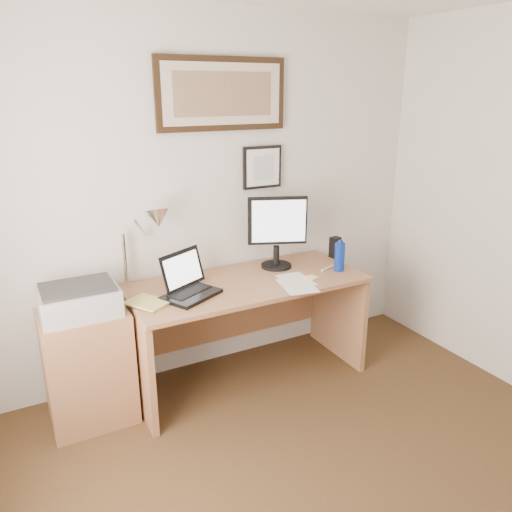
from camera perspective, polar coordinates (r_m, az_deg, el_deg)
wall_back at (r=3.49m, az=-6.04°, el=6.36°), size 3.50×0.02×2.50m
side_cabinet at (r=3.29m, az=-18.59°, el=-11.91°), size 0.50×0.40×0.73m
water_bottle at (r=3.58m, az=9.54°, el=-0.10°), size 0.07×0.07×0.20m
bottle_cap at (r=3.55m, az=9.63°, el=1.61°), size 0.04×0.04×0.02m
speaker at (r=3.87m, az=9.01°, el=1.00°), size 0.08×0.07×0.16m
paper_sheet_a at (r=3.40m, az=4.59°, el=-2.74°), size 0.21×0.28×0.00m
paper_sheet_b at (r=3.30m, az=4.75°, el=-3.38°), size 0.26×0.33×0.00m
sticky_pad at (r=3.43m, az=6.36°, el=-2.45°), size 0.09×0.09×0.01m
marker_pen at (r=3.62m, az=8.15°, el=-1.39°), size 0.14×0.06×0.02m
book at (r=3.02m, az=-13.43°, el=-5.83°), size 0.28×0.30×0.02m
desk at (r=3.53m, az=-1.61°, el=-5.98°), size 1.60×0.70×0.75m
laptop at (r=3.17m, az=-7.78°, el=-3.35°), size 0.41×0.43×0.26m
lcd_monitor at (r=3.54m, az=2.45°, el=3.13°), size 0.40×0.22×0.52m
printer at (r=3.08m, az=-19.60°, el=-4.77°), size 0.44×0.34×0.18m
desk_lamp at (r=3.20m, az=-11.50°, el=3.82°), size 0.29×0.27×0.53m
picture_large at (r=3.45m, az=-3.83°, el=17.99°), size 0.92×0.04×0.47m
picture_small at (r=3.62m, az=0.73°, el=10.11°), size 0.30×0.03×0.30m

